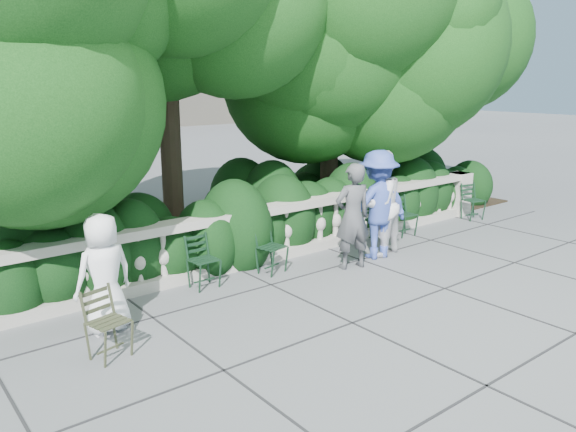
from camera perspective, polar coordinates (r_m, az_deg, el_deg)
ground at (r=8.60m, az=4.19°, el=-7.74°), size 90.00×90.00×0.00m
balustrade at (r=9.77m, az=-2.92°, el=-2.05°), size 12.00×0.44×1.00m
shrub_hedge at (r=10.86m, az=-6.59°, el=-3.14°), size 15.00×2.60×1.70m
tree_canopy at (r=10.96m, az=-4.56°, el=18.01°), size 15.04×6.52×6.78m
chair_b at (r=8.75m, az=-7.97°, el=-7.45°), size 0.45×0.49×0.84m
chair_c at (r=9.32m, az=-0.97°, el=-5.97°), size 0.54×0.57×0.84m
chair_d at (r=11.18m, az=9.36°, el=-2.74°), size 0.46×0.50×0.84m
chair_e at (r=11.71m, az=12.13°, el=-2.12°), size 0.49×0.52×0.84m
chair_f at (r=13.46m, az=18.58°, el=-0.46°), size 0.54×0.57×0.84m
chair_weathered at (r=6.92m, az=-16.80°, el=-13.95°), size 0.54×0.57×0.84m
person_businessman at (r=7.44m, az=-18.18°, el=-5.58°), size 0.82×0.59×1.55m
person_woman_grey at (r=9.47m, az=6.58°, el=-0.03°), size 0.74×0.58×1.80m
person_casual_man at (r=10.24m, az=9.30°, el=1.25°), size 1.08×0.94×1.91m
person_older_blue at (r=10.09m, az=9.08°, el=1.15°), size 1.36×0.94×1.94m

